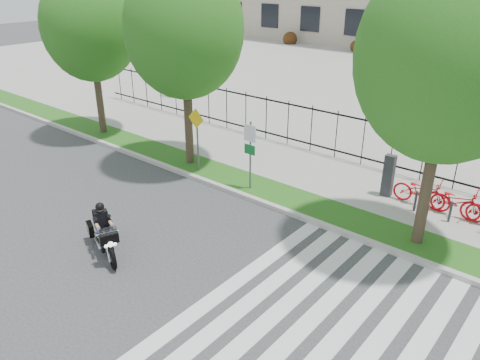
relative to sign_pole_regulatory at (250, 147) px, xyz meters
The scene contains 14 objects.
ground 4.97m from the sign_pole_regulatory, 79.48° to the right, with size 120.00×120.00×0.00m, color #353537.
curb 1.93m from the sign_pole_regulatory, 29.38° to the right, with size 60.00×0.20×0.15m, color #B1AEA6.
grass_verge 1.91m from the sign_pole_regulatory, 23.57° to the left, with size 60.00×1.50×0.15m, color #225014.
sidewalk 3.43m from the sign_pole_regulatory, 73.50° to the left, with size 60.00×3.50×0.15m, color gray.
plaza 20.51m from the sign_pole_regulatory, 87.61° to the left, with size 80.00×34.00×0.10m, color gray.
crosswalk_stripes 7.50m from the sign_pole_regulatory, 38.90° to the right, with size 5.70×8.00×0.01m, color silver, non-canonical shape.
iron_fence 4.74m from the sign_pole_regulatory, 79.57° to the left, with size 30.00×0.06×2.00m, color black, non-canonical shape.
lamp_post_left 13.47m from the sign_pole_regulatory, 146.35° to the left, with size 1.06×0.70×4.25m.
street_tree_0 9.92m from the sign_pole_regulatory, behind, with size 4.23×4.23×7.33m.
street_tree_1 4.97m from the sign_pole_regulatory, behind, with size 4.42×4.42×7.74m.
street_tree_2 7.04m from the sign_pole_regulatory, ahead, with size 4.72×4.72×8.03m.
sign_pole_regulatory is the anchor object (origin of this frame).
sign_pole_warning 2.59m from the sign_pole_regulatory, behind, with size 0.78×0.09×2.49m.
motorcycle_rider 5.82m from the sign_pole_regulatory, 97.26° to the right, with size 2.23×1.26×1.84m.
Camera 1 is at (8.61, -7.32, 7.52)m, focal length 35.00 mm.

